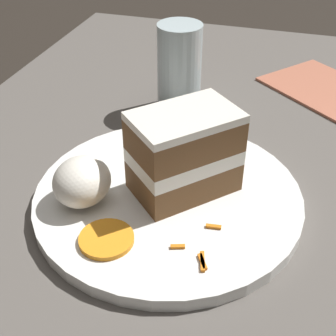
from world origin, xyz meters
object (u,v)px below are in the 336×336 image
Objects in this scene: plate at (168,197)px; cake_slice at (184,153)px; orange_garnish at (106,239)px; drinking_glass at (179,74)px; cream_dollop at (82,181)px.

cake_slice is (-0.01, 0.01, 0.05)m from plate.
orange_garnish is at bearing -72.18° from cake_slice.
cake_slice is at bearing 16.96° from drinking_glass.
cream_dollop reaches higher than plate.
plate is 4.41× the size of cream_dollop.
drinking_glass is (-0.21, -0.05, 0.05)m from plate.
cream_dollop is (0.05, -0.10, -0.02)m from cake_slice.
cake_slice reaches higher than orange_garnish.
drinking_glass is at bearing 150.77° from cake_slice.
orange_garnish is (0.10, -0.05, -0.04)m from cake_slice.
plate is 2.32× the size of cake_slice.
drinking_glass is (-0.20, -0.06, -0.01)m from cake_slice.
cream_dollop is 0.25m from drinking_glass.
orange_garnish is 0.43× the size of drinking_glass.
plate is 0.22m from drinking_glass.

